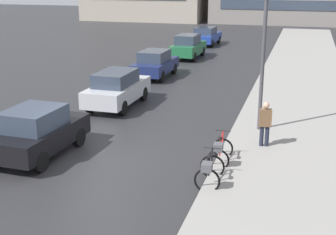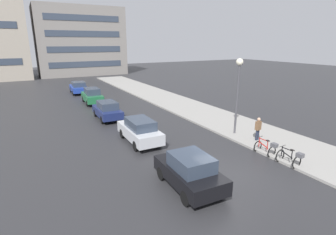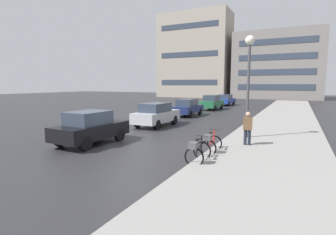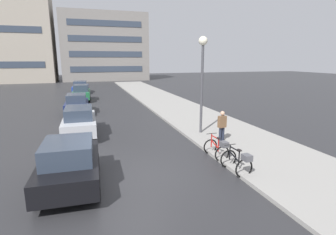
# 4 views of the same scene
# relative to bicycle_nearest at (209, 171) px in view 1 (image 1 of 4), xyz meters

# --- Properties ---
(ground_plane) EXTENTS (140.00, 140.00, 0.00)m
(ground_plane) POSITION_rel_bicycle_nearest_xyz_m (-3.74, 0.79, -0.50)
(ground_plane) COLOR #28282B
(sidewalk_kerb) EXTENTS (4.80, 60.00, 0.14)m
(sidewalk_kerb) POSITION_rel_bicycle_nearest_xyz_m (2.26, 10.79, -0.43)
(sidewalk_kerb) COLOR gray
(sidewalk_kerb) RESTS_ON ground
(bicycle_nearest) EXTENTS (0.79, 1.35, 0.99)m
(bicycle_nearest) POSITION_rel_bicycle_nearest_xyz_m (0.00, 0.00, 0.00)
(bicycle_nearest) COLOR black
(bicycle_nearest) RESTS_ON ground
(bicycle_second) EXTENTS (0.73, 1.34, 0.99)m
(bicycle_second) POSITION_rel_bicycle_nearest_xyz_m (0.01, 1.61, -0.01)
(bicycle_second) COLOR black
(bicycle_second) RESTS_ON ground
(car_black) EXTENTS (2.01, 3.87, 1.64)m
(car_black) POSITION_rel_bicycle_nearest_xyz_m (-5.93, 0.83, 0.32)
(car_black) COLOR black
(car_black) RESTS_ON ground
(car_silver) EXTENTS (1.80, 4.19, 1.63)m
(car_silver) POSITION_rel_bicycle_nearest_xyz_m (-5.70, 7.17, 0.33)
(car_silver) COLOR #B2B5BA
(car_silver) RESTS_ON ground
(car_navy) EXTENTS (1.80, 3.99, 1.57)m
(car_navy) POSITION_rel_bicycle_nearest_xyz_m (-5.99, 13.65, 0.29)
(car_navy) COLOR navy
(car_navy) RESTS_ON ground
(car_green) EXTENTS (1.82, 4.06, 1.69)m
(car_green) POSITION_rel_bicycle_nearest_xyz_m (-5.70, 20.41, 0.34)
(car_green) COLOR #1E6038
(car_green) RESTS_ON ground
(car_blue) EXTENTS (2.03, 4.19, 1.51)m
(car_blue) POSITION_rel_bicycle_nearest_xyz_m (-5.87, 27.19, 0.27)
(car_blue) COLOR navy
(car_blue) RESTS_ON ground
(pedestrian) EXTENTS (0.44, 0.31, 1.69)m
(pedestrian) POSITION_rel_bicycle_nearest_xyz_m (1.20, 3.45, 0.45)
(pedestrian) COLOR #1E2333
(pedestrian) RESTS_ON ground
(streetlamp) EXTENTS (0.48, 0.48, 5.41)m
(streetlamp) POSITION_rel_bicycle_nearest_xyz_m (0.86, 5.23, 3.41)
(streetlamp) COLOR #424247
(streetlamp) RESTS_ON ground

